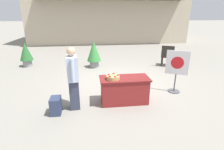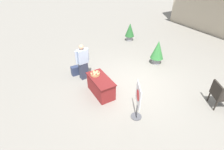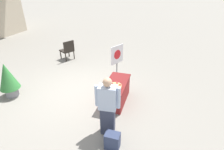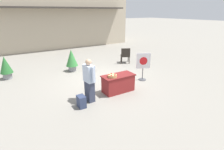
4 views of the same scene
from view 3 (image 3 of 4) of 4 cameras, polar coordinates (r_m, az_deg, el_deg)
ground_plane at (r=6.35m, az=-11.04°, el=-5.25°), size 120.00×120.00×0.00m
display_table at (r=5.56m, az=1.44°, el=-5.54°), size 1.32×0.63×0.71m
apple_basket at (r=5.07m, az=1.19°, el=-3.72°), size 0.35×0.35×0.13m
person_visitor at (r=4.23m, az=-1.42°, el=-10.31°), size 0.30×0.61×1.59m
backpack at (r=4.28m, az=0.12°, el=-20.67°), size 0.24×0.34×0.42m
poster_board at (r=6.92m, az=1.64°, el=5.10°), size 0.60×0.36×1.31m
patio_chair at (r=8.87m, az=-14.25°, el=8.14°), size 0.75×0.75×0.97m
potted_plant_near_right at (r=6.61m, az=-30.93°, el=-0.91°), size 0.63×0.63×1.19m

